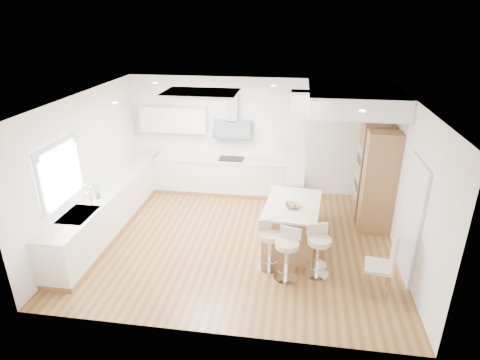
% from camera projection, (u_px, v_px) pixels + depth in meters
% --- Properties ---
extents(ground, '(6.00, 6.00, 0.00)m').
position_uv_depth(ground, '(238.00, 241.00, 7.93)').
color(ground, olive).
rests_on(ground, ground).
extents(ceiling, '(6.00, 5.00, 0.02)m').
position_uv_depth(ceiling, '(238.00, 241.00, 7.93)').
color(ceiling, white).
rests_on(ceiling, ground).
extents(wall_back, '(6.00, 0.04, 2.80)m').
position_uv_depth(wall_back, '(254.00, 136.00, 9.66)').
color(wall_back, white).
rests_on(wall_back, ground).
extents(wall_left, '(0.04, 5.00, 2.80)m').
position_uv_depth(wall_left, '(86.00, 167.00, 7.79)').
color(wall_left, white).
rests_on(wall_left, ground).
extents(wall_right, '(0.04, 5.00, 2.80)m').
position_uv_depth(wall_right, '(408.00, 185.00, 6.98)').
color(wall_right, white).
rests_on(wall_right, ground).
extents(skylight, '(4.10, 2.10, 0.06)m').
position_uv_depth(skylight, '(201.00, 93.00, 7.50)').
color(skylight, white).
rests_on(skylight, ground).
extents(window_left, '(0.06, 1.28, 1.07)m').
position_uv_depth(window_left, '(60.00, 169.00, 6.85)').
color(window_left, silver).
rests_on(window_left, ground).
extents(doorway_right, '(0.05, 1.00, 2.10)m').
position_uv_depth(doorway_right, '(411.00, 221.00, 6.59)').
color(doorway_right, '#4C423B').
rests_on(doorway_right, ground).
extents(counter_left, '(0.63, 4.50, 1.35)m').
position_uv_depth(counter_left, '(112.00, 206.00, 8.33)').
color(counter_left, '#9D6E43').
rests_on(counter_left, ground).
extents(counter_back, '(3.62, 0.63, 2.50)m').
position_uv_depth(counter_back, '(215.00, 166.00, 9.81)').
color(counter_back, '#9D6E43').
rests_on(counter_back, ground).
extents(pillar, '(0.35, 0.35, 2.80)m').
position_uv_depth(pillar, '(296.00, 160.00, 8.11)').
color(pillar, white).
rests_on(pillar, ground).
extents(soffit, '(1.78, 2.20, 0.40)m').
position_uv_depth(soffit, '(354.00, 98.00, 7.91)').
color(soffit, white).
rests_on(soffit, ground).
extents(oven_column, '(0.63, 1.21, 2.10)m').
position_uv_depth(oven_column, '(375.00, 176.00, 8.28)').
color(oven_column, '#9D6E43').
rests_on(oven_column, ground).
extents(peninsula, '(1.12, 1.57, 0.97)m').
position_uv_depth(peninsula, '(292.00, 225.00, 7.59)').
color(peninsula, '#9D6E43').
rests_on(peninsula, ground).
extents(bar_stool_a, '(0.54, 0.54, 0.91)m').
position_uv_depth(bar_stool_a, '(270.00, 243.00, 6.89)').
color(bar_stool_a, silver).
rests_on(bar_stool_a, ground).
extents(bar_stool_b, '(0.51, 0.51, 0.92)m').
position_uv_depth(bar_stool_b, '(287.00, 252.00, 6.62)').
color(bar_stool_b, silver).
rests_on(bar_stool_b, ground).
extents(bar_stool_c, '(0.51, 0.51, 0.92)m').
position_uv_depth(bar_stool_c, '(318.00, 249.00, 6.72)').
color(bar_stool_c, silver).
rests_on(bar_stool_c, ground).
extents(dining_chair, '(0.48, 0.48, 1.10)m').
position_uv_depth(dining_chair, '(386.00, 260.00, 6.29)').
color(dining_chair, beige).
rests_on(dining_chair, ground).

